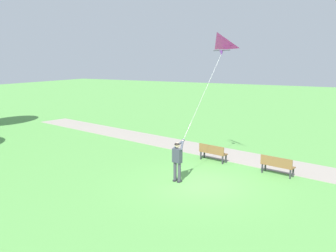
{
  "coord_description": "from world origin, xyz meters",
  "views": [
    {
      "loc": [
        -13.52,
        -5.88,
        5.23
      ],
      "look_at": [
        -0.08,
        1.51,
        2.39
      ],
      "focal_mm": 39.03,
      "sensor_mm": 36.0,
      "label": 1
    }
  ],
  "objects": [
    {
      "name": "person_kite_flyer",
      "position": [
        -0.14,
        1.01,
        1.05
      ],
      "size": [
        0.63,
        0.51,
        1.83
      ],
      "color": "#232328",
      "rests_on": "ground"
    },
    {
      "name": "ground_plane",
      "position": [
        0.0,
        0.0,
        0.0
      ],
      "size": [
        120.0,
        120.0,
        0.0
      ],
      "primitive_type": "plane",
      "color": "#569947"
    },
    {
      "name": "walkway_path",
      "position": [
        5.48,
        2.0,
        0.01
      ],
      "size": [
        8.97,
        31.8,
        0.02
      ],
      "primitive_type": "cube",
      "rotation": [
        0.0,
        0.0,
        -0.21
      ],
      "color": "gray",
      "rests_on": "ground"
    },
    {
      "name": "park_bench_far_walkway",
      "position": [
        3.53,
        0.88,
        0.51
      ],
      "size": [
        0.74,
        1.56,
        0.88
      ],
      "color": "brown",
      "rests_on": "ground"
    },
    {
      "name": "park_bench_near_walkway",
      "position": [
        2.8,
        -2.55,
        0.51
      ],
      "size": [
        0.74,
        1.56,
        0.88
      ],
      "color": "brown",
      "rests_on": "ground"
    },
    {
      "name": "flying_kite",
      "position": [
        2.78,
        0.48,
        5.9
      ],
      "size": [
        3.33,
        1.65,
        4.63
      ],
      "color": "#E02D9E"
    }
  ]
}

